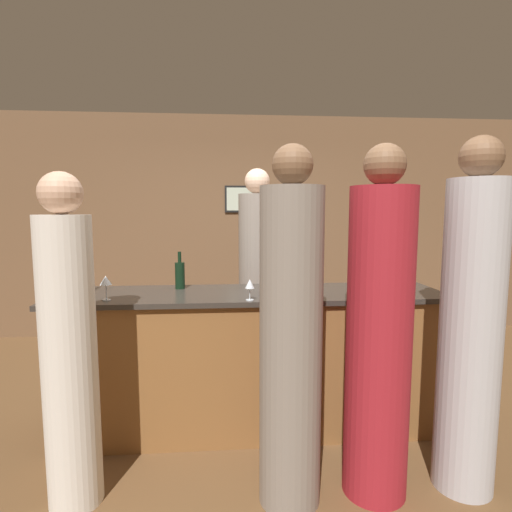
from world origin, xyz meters
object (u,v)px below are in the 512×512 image
(bartender, at_px, (257,284))
(wine_bottle_0, at_px, (79,278))
(wine_bottle_2, at_px, (180,275))
(guest_0, at_px, (69,351))
(guest_1, at_px, (291,341))
(wine_bottle_1, at_px, (379,281))
(guest_2, at_px, (379,336))
(guest_3, at_px, (471,329))

(bartender, bearing_deg, wine_bottle_0, 28.78)
(wine_bottle_2, bearing_deg, guest_0, -119.47)
(wine_bottle_0, bearing_deg, guest_1, -31.08)
(guest_0, height_order, wine_bottle_1, guest_0)
(wine_bottle_0, bearing_deg, guest_0, -75.27)
(guest_0, distance_m, guest_2, 1.68)
(bartender, bearing_deg, guest_0, 52.84)
(bartender, bearing_deg, guest_2, 109.71)
(bartender, distance_m, wine_bottle_1, 1.26)
(bartender, xyz_separation_m, guest_1, (0.05, -1.56, -0.02))
(guest_2, distance_m, wine_bottle_1, 0.61)
(guest_0, distance_m, wine_bottle_1, 1.96)
(guest_0, bearing_deg, guest_1, -3.52)
(wine_bottle_2, bearing_deg, guest_2, -37.80)
(guest_3, relative_size, wine_bottle_1, 7.39)
(bartender, bearing_deg, wine_bottle_1, 127.05)
(guest_0, bearing_deg, wine_bottle_2, 60.53)
(bartender, relative_size, wine_bottle_0, 6.75)
(guest_2, bearing_deg, wine_bottle_2, 142.20)
(guest_3, bearing_deg, guest_0, 178.83)
(guest_0, height_order, guest_1, guest_1)
(guest_3, bearing_deg, bartender, 125.13)
(guest_0, relative_size, guest_2, 0.92)
(guest_0, relative_size, guest_3, 0.90)
(wine_bottle_0, bearing_deg, guest_2, -23.17)
(guest_1, bearing_deg, guest_2, 3.31)
(bartender, relative_size, wine_bottle_1, 7.30)
(wine_bottle_1, bearing_deg, bartender, 127.05)
(bartender, xyz_separation_m, wine_bottle_0, (-1.32, -0.73, 0.20))
(bartender, xyz_separation_m, guest_3, (1.08, -1.53, 0.01))
(guest_0, bearing_deg, wine_bottle_0, 104.73)
(guest_2, relative_size, guest_3, 0.98)
(bartender, distance_m, wine_bottle_2, 0.90)
(guest_0, xyz_separation_m, guest_2, (1.67, -0.04, 0.05))
(guest_1, distance_m, guest_3, 1.03)
(wine_bottle_2, bearing_deg, wine_bottle_0, -170.61)
(guest_1, distance_m, guest_2, 0.50)
(wine_bottle_0, xyz_separation_m, wine_bottle_2, (0.69, 0.11, -0.00))
(wine_bottle_1, bearing_deg, guest_3, -58.70)
(guest_1, xyz_separation_m, guest_3, (1.02, 0.03, 0.03))
(guest_1, relative_size, wine_bottle_2, 6.94)
(guest_0, xyz_separation_m, guest_3, (2.20, -0.05, 0.08))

